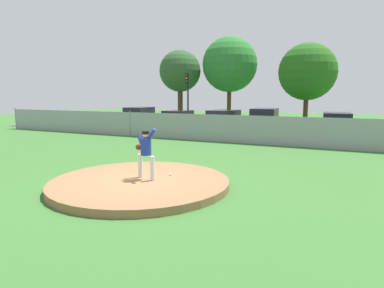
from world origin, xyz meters
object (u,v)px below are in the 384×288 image
object	(u,v)px
parked_car_navy	(336,127)
parked_car_white	(224,122)
parked_car_teal	(264,122)
parked_car_silver	(139,118)
pitcher_youth	(146,150)
baseball	(170,174)
parked_car_champagne	(178,121)
traffic_light_near	(187,90)

from	to	relation	value
parked_car_navy	parked_car_white	distance (m)	7.39
parked_car_navy	parked_car_teal	bearing A→B (deg)	169.64
parked_car_silver	parked_car_navy	world-z (taller)	parked_car_silver
parked_car_teal	pitcher_youth	bearing A→B (deg)	-90.35
baseball	parked_car_white	bearing A→B (deg)	103.09
parked_car_champagne	traffic_light_near	size ratio (longest dim) A/B	0.87
parked_car_teal	traffic_light_near	distance (m)	8.93
parked_car_silver	parked_car_champagne	bearing A→B (deg)	-9.50
baseball	parked_car_champagne	bearing A→B (deg)	117.18
parked_car_navy	parked_car_white	size ratio (longest dim) A/B	0.93
parked_car_navy	parked_car_teal	distance (m)	4.77
parked_car_champagne	parked_car_white	bearing A→B (deg)	-2.23
pitcher_youth	parked_car_white	size ratio (longest dim) A/B	0.33
parked_car_teal	traffic_light_near	world-z (taller)	traffic_light_near
parked_car_champagne	pitcher_youth	bearing A→B (deg)	-65.47
parked_car_white	parked_car_teal	bearing A→B (deg)	18.43
parked_car_teal	traffic_light_near	xyz separation A→B (m)	(-7.83, 3.59, 2.35)
parked_car_champagne	parked_car_teal	bearing A→B (deg)	6.63
traffic_light_near	parked_car_champagne	bearing A→B (deg)	-72.77
parked_car_white	traffic_light_near	distance (m)	7.23
parked_car_navy	parked_car_white	xyz separation A→B (m)	(-7.39, -0.04, 0.01)
pitcher_youth	baseball	bearing A→B (deg)	56.31
parked_car_teal	parked_car_navy	bearing A→B (deg)	-10.36
pitcher_youth	parked_car_white	world-z (taller)	pitcher_youth
baseball	parked_car_teal	bearing A→B (deg)	91.48
baseball	parked_car_navy	xyz separation A→B (m)	(4.33, 13.23, 0.55)
parked_car_silver	parked_car_champagne	xyz separation A→B (m)	(4.04, -0.68, -0.08)
baseball	parked_car_silver	distance (m)	17.75
pitcher_youth	parked_car_teal	bearing A→B (deg)	89.65
parked_car_champagne	parked_car_white	distance (m)	3.78
pitcher_youth	parked_car_champagne	size ratio (longest dim) A/B	0.38
parked_car_silver	pitcher_youth	bearing A→B (deg)	-54.61
parked_car_navy	parked_car_teal	size ratio (longest dim) A/B	0.95
parked_car_white	baseball	bearing A→B (deg)	-76.91
pitcher_youth	baseball	xyz separation A→B (m)	(0.45, 0.68, -0.86)
parked_car_silver	parked_car_champagne	size ratio (longest dim) A/B	1.09
parked_car_silver	traffic_light_near	size ratio (longest dim) A/B	0.96
pitcher_youth	parked_car_champagne	bearing A→B (deg)	114.53
parked_car_navy	traffic_light_near	size ratio (longest dim) A/B	0.93
traffic_light_near	baseball	bearing A→B (deg)	-65.13
parked_car_silver	parked_car_white	world-z (taller)	parked_car_silver
parked_car_silver	parked_car_teal	size ratio (longest dim) A/B	0.98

